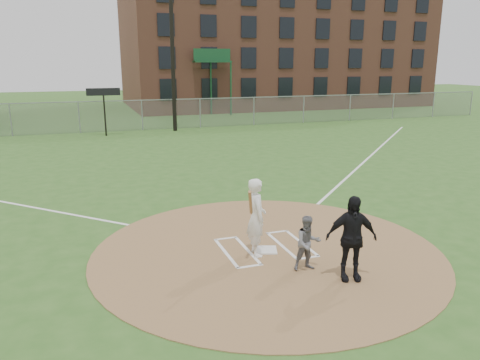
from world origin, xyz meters
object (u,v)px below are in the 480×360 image
object	(u,v)px
batter_at_plate	(256,217)
umpire	(351,238)
home_plate	(266,250)
catcher	(308,243)

from	to	relation	value
batter_at_plate	umpire	bearing A→B (deg)	-53.01
home_plate	umpire	size ratio (longest dim) A/B	0.27
home_plate	batter_at_plate	world-z (taller)	batter_at_plate
catcher	umpire	bearing A→B (deg)	-44.39
catcher	umpire	xyz separation A→B (m)	(0.63, -0.70, 0.29)
catcher	umpire	world-z (taller)	umpire
umpire	batter_at_plate	size ratio (longest dim) A/B	0.98
umpire	batter_at_plate	distance (m)	2.31
umpire	catcher	bearing A→B (deg)	148.02
home_plate	umpire	bearing A→B (deg)	-61.18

